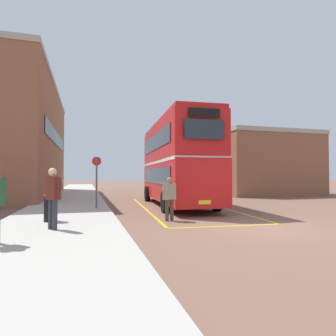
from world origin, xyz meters
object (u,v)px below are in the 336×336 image
at_px(single_deck_bus, 164,176).
at_px(pedestrian_waiting_near, 53,193).
at_px(litter_bin, 51,208).
at_px(pedestrian_boarding, 169,196).
at_px(double_decker_bus, 176,162).
at_px(bus_stop_sign, 97,177).

distance_m(single_deck_bus, pedestrian_waiting_near, 27.75).
bearing_deg(litter_bin, pedestrian_boarding, -1.97).
bearing_deg(pedestrian_boarding, double_decker_bus, 69.70).
distance_m(single_deck_bus, bus_stop_sign, 22.35).
bearing_deg(pedestrian_boarding, single_deck_bus, 75.26).
height_order(single_deck_bus, bus_stop_sign, single_deck_bus).
relative_size(pedestrian_boarding, litter_bin, 1.79).
bearing_deg(double_decker_bus, single_deck_bus, 76.84).
height_order(pedestrian_boarding, bus_stop_sign, bus_stop_sign).
distance_m(single_deck_bus, litter_bin, 26.37).
distance_m(pedestrian_boarding, litter_bin, 4.22).
height_order(single_deck_bus, pedestrian_boarding, single_deck_bus).
bearing_deg(litter_bin, pedestrian_waiting_near, -81.88).
bearing_deg(single_deck_bus, pedestrian_waiting_near, -111.93).
relative_size(double_decker_bus, pedestrian_waiting_near, 5.57).
xyz_separation_m(single_deck_bus, pedestrian_boarding, (-6.39, -24.28, -0.69)).
bearing_deg(litter_bin, double_decker_bus, 39.61).
distance_m(pedestrian_boarding, bus_stop_sign, 4.62).
bearing_deg(single_deck_bus, bus_stop_sign, -113.58).
xyz_separation_m(double_decker_bus, pedestrian_waiting_near, (-5.91, -6.68, -1.32)).
relative_size(pedestrian_boarding, pedestrian_waiting_near, 0.92).
bearing_deg(litter_bin, single_deck_bus, 66.31).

